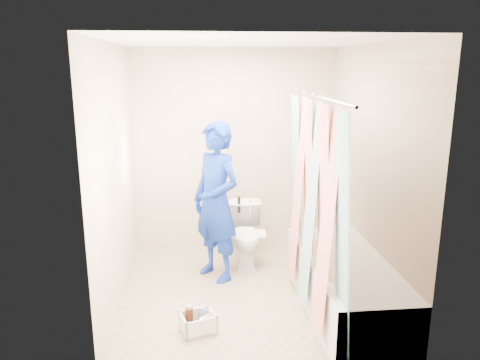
{
  "coord_description": "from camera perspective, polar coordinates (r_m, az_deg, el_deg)",
  "views": [
    {
      "loc": [
        -0.49,
        -4.2,
        2.22
      ],
      "look_at": [
        -0.02,
        0.47,
        1.04
      ],
      "focal_mm": 35.0,
      "sensor_mm": 36.0,
      "label": 1
    }
  ],
  "objects": [
    {
      "name": "shower_curtain",
      "position": [
        4.09,
        8.85,
        -3.13
      ],
      "size": [
        0.06,
        1.75,
        1.8
      ],
      "primitive_type": "cube",
      "color": "white",
      "rests_on": "curtain_rod"
    },
    {
      "name": "toilet",
      "position": [
        5.28,
        0.75,
        -6.76
      ],
      "size": [
        0.42,
        0.69,
        0.68
      ],
      "primitive_type": "imported",
      "rotation": [
        0.0,
        0.0,
        -0.06
      ],
      "color": "white",
      "rests_on": "ground"
    },
    {
      "name": "wall_right",
      "position": [
        4.64,
        15.78,
        0.87
      ],
      "size": [
        0.02,
        2.6,
        2.4
      ],
      "primitive_type": "cube",
      "color": "beige",
      "rests_on": "ground"
    },
    {
      "name": "wall_front",
      "position": [
        3.11,
        3.68,
        -5.02
      ],
      "size": [
        2.4,
        0.02,
        2.4
      ],
      "primitive_type": "cube",
      "color": "beige",
      "rests_on": "ground"
    },
    {
      "name": "cleaning_caddy",
      "position": [
        4.15,
        -5.0,
        -17.01
      ],
      "size": [
        0.33,
        0.3,
        0.21
      ],
      "rotation": [
        0.0,
        0.0,
        0.3
      ],
      "color": "silver",
      "rests_on": "ground"
    },
    {
      "name": "wall_left",
      "position": [
        4.38,
        -14.88,
        0.15
      ],
      "size": [
        0.02,
        2.6,
        2.4
      ],
      "primitive_type": "cube",
      "color": "beige",
      "rests_on": "ground"
    },
    {
      "name": "tank_internals",
      "position": [
        5.35,
        0.24,
        -2.77
      ],
      "size": [
        0.17,
        0.05,
        0.22
      ],
      "color": "black",
      "rests_on": "toilet"
    },
    {
      "name": "wall_back",
      "position": [
        5.62,
        -0.63,
        3.62
      ],
      "size": [
        2.4,
        0.02,
        2.4
      ],
      "primitive_type": "cube",
      "color": "beige",
      "rests_on": "ground"
    },
    {
      "name": "curtain_rod",
      "position": [
        3.92,
        9.37,
        9.97
      ],
      "size": [
        0.02,
        1.9,
        0.02
      ],
      "primitive_type": "cylinder",
      "rotation": [
        1.57,
        0.0,
        0.0
      ],
      "color": "silver",
      "rests_on": "wall_back"
    },
    {
      "name": "floor",
      "position": [
        4.78,
        0.85,
        -13.6
      ],
      "size": [
        2.6,
        2.6,
        0.0
      ],
      "primitive_type": "plane",
      "color": "tan",
      "rests_on": "ground"
    },
    {
      "name": "plumber",
      "position": [
        4.82,
        -2.93,
        -2.7
      ],
      "size": [
        0.69,
        0.72,
        1.66
      ],
      "primitive_type": "imported",
      "rotation": [
        0.0,
        0.0,
        -0.9
      ],
      "color": "#103FA7",
      "rests_on": "ground"
    },
    {
      "name": "bathtub",
      "position": [
        4.46,
        12.69,
        -12.24
      ],
      "size": [
        0.7,
        1.75,
        0.5
      ],
      "color": "white",
      "rests_on": "ground"
    },
    {
      "name": "tank_lid",
      "position": [
        5.16,
        0.82,
        -6.58
      ],
      "size": [
        0.43,
        0.21,
        0.03
      ],
      "primitive_type": "cube",
      "rotation": [
        0.0,
        0.0,
        -0.06
      ],
      "color": "white",
      "rests_on": "toilet"
    },
    {
      "name": "ceiling",
      "position": [
        4.24,
        0.97,
        16.53
      ],
      "size": [
        2.4,
        2.6,
        0.02
      ],
      "primitive_type": "cube",
      "color": "white",
      "rests_on": "wall_back"
    }
  ]
}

